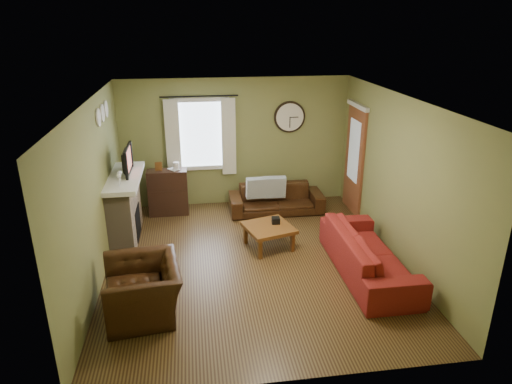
{
  "coord_description": "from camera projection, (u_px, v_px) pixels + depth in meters",
  "views": [
    {
      "loc": [
        -0.88,
        -6.39,
        3.68
      ],
      "look_at": [
        0.1,
        0.4,
        1.05
      ],
      "focal_mm": 32.0,
      "sensor_mm": 36.0,
      "label": 1
    }
  ],
  "objects": [
    {
      "name": "coffee_table",
      "position": [
        269.0,
        237.0,
        7.74
      ],
      "size": [
        0.93,
        0.93,
        0.4
      ],
      "primitive_type": null,
      "rotation": [
        0.0,
        0.0,
        0.28
      ],
      "color": "brown",
      "rests_on": "floor"
    },
    {
      "name": "floor",
      "position": [
        253.0,
        262.0,
        7.34
      ],
      "size": [
        4.6,
        5.2,
        0.0
      ],
      "primitive_type": "cube",
      "color": "#4A351B",
      "rests_on": "ground"
    },
    {
      "name": "armchair",
      "position": [
        143.0,
        289.0,
        5.96
      ],
      "size": [
        1.09,
        1.21,
        0.71
      ],
      "primitive_type": "imported",
      "rotation": [
        0.0,
        0.0,
        -1.44
      ],
      "color": "black",
      "rests_on": "floor"
    },
    {
      "name": "wall_front",
      "position": [
        290.0,
        277.0,
        4.47
      ],
      "size": [
        4.6,
        0.0,
        2.6
      ],
      "primitive_type": "cube",
      "color": "olive",
      "rests_on": "ground"
    },
    {
      "name": "wine_glass_a",
      "position": [
        119.0,
        180.0,
        7.17
      ],
      "size": [
        0.07,
        0.07,
        0.21
      ],
      "primitive_type": null,
      "color": "white",
      "rests_on": "mantel"
    },
    {
      "name": "pillow_left",
      "position": [
        257.0,
        188.0,
        8.95
      ],
      "size": [
        0.43,
        0.15,
        0.43
      ],
      "primitive_type": "cube",
      "rotation": [
        0.0,
        0.0,
        0.05
      ],
      "color": "#99A4A7",
      "rests_on": "sofa_brown"
    },
    {
      "name": "firebox",
      "position": [
        137.0,
        222.0,
        8.04
      ],
      "size": [
        0.04,
        0.6,
        0.55
      ],
      "primitive_type": "cube",
      "color": "black",
      "rests_on": "fireplace"
    },
    {
      "name": "medallion_left",
      "position": [
        98.0,
        118.0,
        6.97
      ],
      "size": [
        0.28,
        0.28,
        0.03
      ],
      "primitive_type": "cylinder",
      "color": "white",
      "rests_on": "wall_left"
    },
    {
      "name": "medallion_right",
      "position": [
        106.0,
        109.0,
        7.61
      ],
      "size": [
        0.28,
        0.28,
        0.03
      ],
      "primitive_type": "cylinder",
      "color": "white",
      "rests_on": "wall_left"
    },
    {
      "name": "sofa_brown",
      "position": [
        276.0,
        199.0,
        9.15
      ],
      "size": [
        1.86,
        0.73,
        0.54
      ],
      "primitive_type": "imported",
      "color": "black",
      "rests_on": "floor"
    },
    {
      "name": "wine_glass_b",
      "position": [
        120.0,
        177.0,
        7.28
      ],
      "size": [
        0.08,
        0.08,
        0.22
      ],
      "primitive_type": null,
      "color": "white",
      "rests_on": "mantel"
    },
    {
      "name": "mantel",
      "position": [
        123.0,
        178.0,
        7.72
      ],
      "size": [
        0.58,
        1.6,
        0.08
      ],
      "primitive_type": "cube",
      "color": "white",
      "rests_on": "fireplace"
    },
    {
      "name": "book",
      "position": [
        170.0,
        168.0,
        8.78
      ],
      "size": [
        0.26,
        0.27,
        0.02
      ],
      "primitive_type": "imported",
      "rotation": [
        0.0,
        0.0,
        0.68
      ],
      "color": "brown",
      "rests_on": "bookshelf"
    },
    {
      "name": "bookshelf",
      "position": [
        168.0,
        192.0,
        8.99
      ],
      "size": [
        0.77,
        0.33,
        0.91
      ],
      "primitive_type": null,
      "color": "black",
      "rests_on": "floor"
    },
    {
      "name": "curtain_left",
      "position": [
        173.0,
        139.0,
        8.94
      ],
      "size": [
        0.28,
        0.04,
        1.55
      ],
      "primitive_type": "cube",
      "color": "silver",
      "rests_on": "wall_back"
    },
    {
      "name": "sofa_red",
      "position": [
        368.0,
        253.0,
        6.92
      ],
      "size": [
        0.89,
        2.27,
        0.66
      ],
      "primitive_type": "imported",
      "rotation": [
        0.0,
        0.0,
        1.57
      ],
      "color": "maroon",
      "rests_on": "floor"
    },
    {
      "name": "medallion_mid",
      "position": [
        102.0,
        113.0,
        7.29
      ],
      "size": [
        0.28,
        0.28,
        0.03
      ],
      "primitive_type": "cylinder",
      "color": "white",
      "rests_on": "wall_left"
    },
    {
      "name": "door",
      "position": [
        354.0,
        160.0,
        8.97
      ],
      "size": [
        0.05,
        0.9,
        2.1
      ],
      "primitive_type": "cube",
      "color": "brown",
      "rests_on": "floor"
    },
    {
      "name": "tissue_box",
      "position": [
        276.0,
        223.0,
        7.77
      ],
      "size": [
        0.14,
        0.14,
        0.11
      ],
      "primitive_type": "cube",
      "rotation": [
        0.0,
        0.0,
        -0.06
      ],
      "color": "black",
      "rests_on": "coffee_table"
    },
    {
      "name": "tv",
      "position": [
        124.0,
        163.0,
        7.78
      ],
      "size": [
        0.08,
        0.6,
        0.35
      ],
      "primitive_type": "imported",
      "rotation": [
        0.0,
        0.0,
        1.57
      ],
      "color": "black",
      "rests_on": "mantel"
    },
    {
      "name": "curtain_right",
      "position": [
        229.0,
        137.0,
        9.09
      ],
      "size": [
        0.28,
        0.04,
        1.55
      ],
      "primitive_type": "cube",
      "color": "silver",
      "rests_on": "wall_back"
    },
    {
      "name": "wall_left",
      "position": [
        95.0,
        194.0,
        6.57
      ],
      "size": [
        0.0,
        5.2,
        2.6
      ],
      "primitive_type": "cube",
      "color": "olive",
      "rests_on": "ground"
    },
    {
      "name": "curtain_rod",
      "position": [
        199.0,
        96.0,
        8.72
      ],
      "size": [
        0.03,
        0.03,
        1.5
      ],
      "primitive_type": "cylinder",
      "color": "black",
      "rests_on": "wall_back"
    },
    {
      "name": "window_pane",
      "position": [
        201.0,
        134.0,
        9.09
      ],
      "size": [
        1.0,
        0.02,
        1.3
      ],
      "primitive_type": null,
      "color": "silver",
      "rests_on": "wall_back"
    },
    {
      "name": "wall_clock",
      "position": [
        290.0,
        117.0,
        9.2
      ],
      "size": [
        0.64,
        0.06,
        0.64
      ],
      "primitive_type": null,
      "color": "white",
      "rests_on": "wall_back"
    },
    {
      "name": "tv_screen",
      "position": [
        128.0,
        160.0,
        7.77
      ],
      "size": [
        0.02,
        0.62,
        0.36
      ],
      "primitive_type": "cube",
      "color": "#994C3F",
      "rests_on": "mantel"
    },
    {
      "name": "pillow_right",
      "position": [
        275.0,
        187.0,
        9.0
      ],
      "size": [
        0.44,
        0.15,
        0.44
      ],
      "primitive_type": "cube",
      "rotation": [
        0.0,
        0.0,
        -0.04
      ],
      "color": "#99A4A7",
      "rests_on": "sofa_brown"
    },
    {
      "name": "wall_back",
      "position": [
        236.0,
        143.0,
        9.28
      ],
      "size": [
        4.6,
        0.0,
        2.6
      ],
      "primitive_type": "cube",
      "color": "olive",
      "rests_on": "ground"
    },
    {
      "name": "wall_right",
      "position": [
        398.0,
        179.0,
        7.18
      ],
      "size": [
        0.0,
        5.2,
        2.6
      ],
      "primitive_type": "cube",
      "color": "olive",
      "rests_on": "ground"
    },
    {
      "name": "fireplace",
      "position": [
        125.0,
        210.0,
        7.92
      ],
      "size": [
        0.4,
        1.4,
        1.1
      ],
      "primitive_type": "cube",
      "color": "tan",
      "rests_on": "floor"
    },
    {
      "name": "ceiling",
      "position": [
        253.0,
        100.0,
        6.41
      ],
      "size": [
        4.6,
        5.2,
        0.0
      ],
      "primitive_type": "cube",
      "color": "white",
      "rests_on": "ground"
    }
  ]
}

